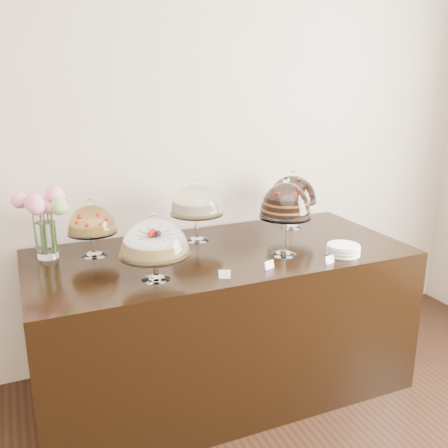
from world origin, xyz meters
name	(u,v)px	position (x,y,z in m)	size (l,w,h in m)	color
wall_back	(149,140)	(0.00, 3.00, 1.50)	(5.00, 0.04, 3.00)	#C0B09B
display_counter	(221,321)	(0.26, 2.45, 0.45)	(2.20, 1.00, 0.90)	black
cake_stand_sugar_sponge	(155,240)	(-0.20, 2.19, 1.11)	(0.35, 0.35, 0.35)	white
cake_stand_choco_layer	(285,203)	(0.57, 2.26, 1.20)	(0.30, 0.30, 0.46)	white
cake_stand_cheesecake	(196,202)	(0.20, 2.70, 1.15)	(0.33, 0.33, 0.39)	white
cake_stand_dark_choco	(293,191)	(0.89, 2.71, 1.15)	(0.33, 0.33, 0.39)	white
cake_stand_fruit_tart	(92,222)	(-0.44, 2.67, 1.10)	(0.28, 0.28, 0.33)	white
flower_vase	(44,214)	(-0.68, 2.74, 1.16)	(0.28, 0.26, 0.40)	white
plate_stack	(343,250)	(0.88, 2.11, 0.93)	(0.19, 0.19, 0.06)	white
price_card_left	(225,274)	(0.12, 2.06, 0.92)	(0.06, 0.01, 0.04)	white
price_card_right	(330,260)	(0.73, 2.03, 0.92)	(0.06, 0.01, 0.04)	white
price_card_extra	(269,265)	(0.39, 2.09, 0.92)	(0.06, 0.01, 0.04)	white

